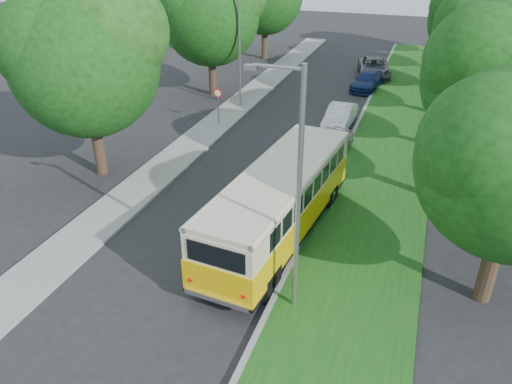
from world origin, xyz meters
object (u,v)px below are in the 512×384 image
(vintage_bus, at_px, (279,204))
(car_silver, at_px, (324,143))
(lamppost_near, at_px, (296,189))
(car_grey, at_px, (374,67))
(car_blue, at_px, (367,81))
(lamppost_far, at_px, (238,46))
(car_white, at_px, (339,117))

(vintage_bus, height_order, car_silver, vintage_bus)
(lamppost_near, xyz_separation_m, vintage_bus, (-1.60, 3.83, -2.86))
(car_silver, distance_m, car_grey, 17.13)
(vintage_bus, relative_size, car_blue, 2.32)
(lamppost_far, distance_m, car_blue, 11.08)
(car_grey, bearing_deg, car_blue, -101.52)
(car_white, xyz_separation_m, car_grey, (0.44, 12.72, 0.04))
(car_blue, bearing_deg, car_white, -85.85)
(lamppost_near, height_order, car_grey, lamppost_near)
(lamppost_near, xyz_separation_m, car_silver, (-1.67, 12.40, -3.67))
(lamppost_far, bearing_deg, car_silver, -40.16)
(vintage_bus, xyz_separation_m, car_blue, (0.39, 21.84, -0.87))
(car_blue, distance_m, car_grey, 3.86)
(car_white, height_order, car_blue, car_white)
(lamppost_far, xyz_separation_m, car_blue, (7.70, 7.17, -3.48))
(car_silver, bearing_deg, vintage_bus, -68.02)
(vintage_bus, distance_m, car_blue, 21.86)
(car_silver, bearing_deg, lamppost_far, 161.36)
(car_blue, bearing_deg, vintage_bus, -84.07)
(lamppost_far, relative_size, car_white, 1.80)
(vintage_bus, relative_size, car_silver, 2.46)
(lamppost_near, relative_size, car_white, 1.92)
(car_silver, distance_m, car_blue, 13.28)
(lamppost_far, height_order, car_grey, lamppost_far)
(lamppost_far, bearing_deg, car_grey, 55.07)
(car_silver, height_order, car_white, car_silver)
(vintage_bus, height_order, car_grey, vintage_bus)
(car_silver, bearing_deg, car_grey, 109.96)
(lamppost_near, bearing_deg, car_blue, 92.69)
(car_white, bearing_deg, car_blue, 88.80)
(vintage_bus, bearing_deg, lamppost_near, -61.36)
(vintage_bus, xyz_separation_m, car_silver, (-0.07, 8.57, -0.80))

